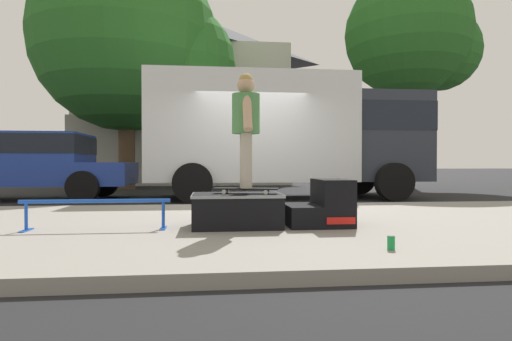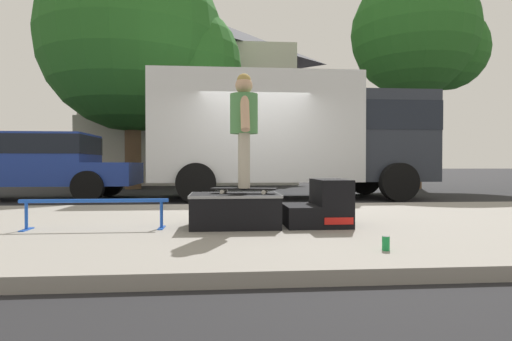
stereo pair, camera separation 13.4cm
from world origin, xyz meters
The scene contains 13 objects.
ground_plane centered at (0.00, 0.00, 0.00)m, with size 140.00×140.00×0.00m, color black.
sidewalk_slab centered at (0.00, -3.00, 0.06)m, with size 50.00×5.00×0.12m, color gray.
skate_box centered at (-0.62, -3.39, 0.33)m, with size 1.06×0.75×0.40m.
kicker_ramp centered at (0.43, -3.39, 0.35)m, with size 0.76×0.71×0.56m.
grind_rail centered at (-2.24, -3.45, 0.39)m, with size 1.67×0.28×0.35m.
skateboard centered at (-0.51, -3.38, 0.57)m, with size 0.81×0.37×0.07m.
skater_kid centered at (-0.51, -3.38, 1.39)m, with size 0.33×0.70×1.37m.
soda_can centered at (0.63, -4.89, 0.18)m, with size 0.07×0.07×0.13m.
box_truck centered at (1.04, 2.20, 1.70)m, with size 6.91×2.63×3.05m.
pickup_truck_blue centered at (-5.54, 2.29, 0.89)m, with size 5.70×2.09×1.61m.
street_tree_main centered at (6.34, 5.98, 5.36)m, with size 4.85×4.41×7.72m.
street_tree_neighbour centered at (-3.46, 6.57, 4.99)m, with size 6.95×6.32×8.34m.
house_behind centered at (-2.06, 12.72, 4.24)m, with size 9.54×8.23×8.40m.
Camera 1 is at (-0.93, -8.38, 0.87)m, focal length 29.37 mm.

